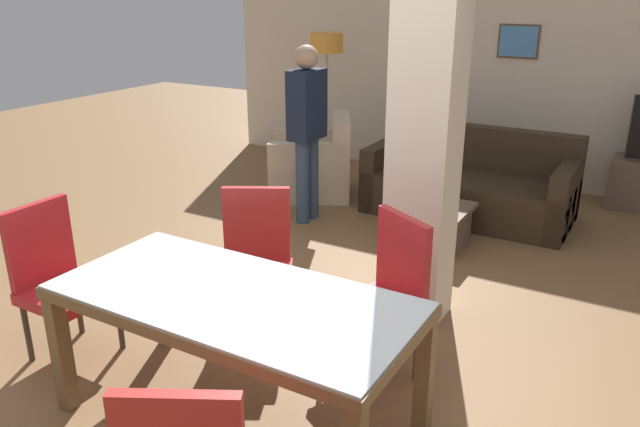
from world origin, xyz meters
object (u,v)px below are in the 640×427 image
(dining_chair_head_left, at_px, (58,276))
(standing_person, at_px, (307,123))
(sofa, at_px, (470,187))
(bottle, at_px, (434,200))
(coffee_table, at_px, (436,226))
(dining_chair_far_left, at_px, (256,258))
(armchair, at_px, (314,167))
(dining_chair_far_right, at_px, (384,292))
(floor_lamp, at_px, (327,55))
(dining_table, at_px, (235,320))

(dining_chair_head_left, relative_size, standing_person, 0.58)
(sofa, xyz_separation_m, bottle, (0.02, -1.11, 0.19))
(coffee_table, xyz_separation_m, bottle, (0.01, -0.13, 0.28))
(dining_chair_far_left, xyz_separation_m, armchair, (-1.15, 2.70, -0.22))
(dining_chair_far_right, xyz_separation_m, dining_chair_head_left, (-1.80, -0.80, 0.00))
(dining_chair_far_right, relative_size, floor_lamp, 0.58)
(standing_person, bearing_deg, bottle, 84.68)
(dining_chair_head_left, distance_m, floor_lamp, 4.46)
(bottle, bearing_deg, dining_chair_head_left, -118.71)
(sofa, relative_size, standing_person, 1.17)
(dining_table, height_order, standing_person, standing_person)
(coffee_table, bearing_deg, dining_chair_far_right, -79.02)
(dining_table, distance_m, sofa, 3.74)
(floor_lamp, relative_size, standing_person, 0.99)
(floor_lamp, height_order, standing_person, standing_person)
(armchair, xyz_separation_m, standing_person, (0.36, -0.74, 0.67))
(dining_chair_far_left, relative_size, dining_chair_head_left, 1.00)
(dining_chair_far_right, height_order, floor_lamp, floor_lamp)
(bottle, bearing_deg, dining_chair_far_right, -78.65)
(floor_lamp, xyz_separation_m, standing_person, (0.67, -1.55, -0.44))
(standing_person, bearing_deg, dining_chair_head_left, -0.54)
(sofa, distance_m, bottle, 1.13)
(coffee_table, bearing_deg, dining_chair_head_left, -117.39)
(dining_table, bearing_deg, armchair, 114.63)
(dining_chair_head_left, distance_m, coffee_table, 3.11)
(dining_table, xyz_separation_m, floor_lamp, (-1.92, 4.33, 0.80))
(dining_table, bearing_deg, sofa, 88.94)
(sofa, height_order, standing_person, standing_person)
(dining_table, xyz_separation_m, dining_chair_far_right, (0.46, 0.80, -0.08))
(dining_table, xyz_separation_m, armchair, (-1.61, 3.51, -0.30))
(sofa, bearing_deg, dining_table, 88.94)
(floor_lamp, bearing_deg, armchair, -69.07)
(dining_table, distance_m, coffee_table, 2.78)
(dining_chair_head_left, height_order, standing_person, standing_person)
(dining_table, bearing_deg, dining_chair_head_left, 180.00)
(armchair, height_order, standing_person, standing_person)
(standing_person, bearing_deg, coffee_table, 90.00)
(dining_chair_head_left, bearing_deg, dining_chair_far_right, 114.05)
(bottle, xyz_separation_m, floor_lamp, (-2.01, 1.71, 0.93))
(sofa, height_order, armchair, armchair)
(dining_chair_far_left, distance_m, sofa, 2.97)
(dining_chair_far_right, distance_m, standing_person, 2.65)
(dining_chair_far_left, distance_m, standing_person, 2.17)
(coffee_table, bearing_deg, sofa, 90.56)
(dining_table, relative_size, coffee_table, 3.21)
(sofa, height_order, bottle, sofa)
(dining_chair_head_left, bearing_deg, sofa, 159.24)
(dining_chair_far_left, bearing_deg, dining_table, 90.00)
(dining_chair_far_right, xyz_separation_m, standing_person, (-1.71, 1.97, 0.44))
(armchair, xyz_separation_m, bottle, (1.70, -0.89, 0.18))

